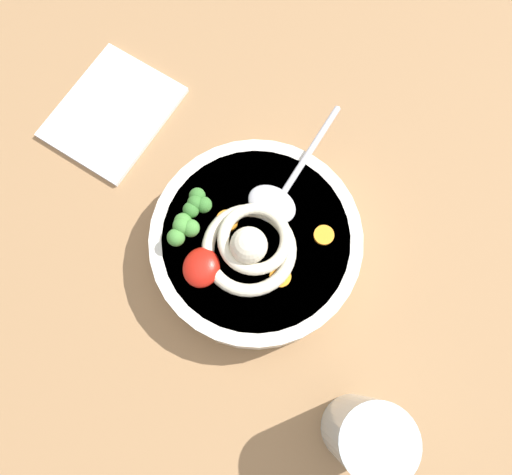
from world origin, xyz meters
The scene contains 12 objects.
table_slab centered at (0.00, 0.00, 1.25)cm, with size 135.55×135.55×2.51cm, color #936D47.
soup_bowl centered at (0.70, 1.20, 5.58)cm, with size 25.30×25.30×5.93cm.
noodle_pile centered at (-0.87, 1.59, 9.96)cm, with size 12.11×11.87×4.87cm.
soup_spoon centered at (6.09, -0.97, 9.24)cm, with size 17.23×9.58×1.60cm.
chili_sauce_dollop centered at (-4.11, 6.66, 9.50)cm, with size 4.70×4.23×2.11cm, color #B2190F.
broccoli_floret_near_spoon centered at (3.07, 8.55, 10.31)cm, with size 3.76×3.23×2.97cm.
broccoli_floret_right centered at (-0.42, 9.50, 10.44)cm, with size 4.04×3.47×3.19cm.
carrot_slice_beside_chili centered at (2.28, -6.61, 8.65)cm, with size 2.39×2.39×0.41cm, color orange.
carrot_slice_rear centered at (2.06, 4.89, 8.73)cm, with size 2.63×2.63×0.57cm, color orange.
carrot_slice_left centered at (-3.47, -2.34, 8.66)cm, with size 2.48×2.48×0.43cm, color orange.
drinking_glass centered at (-18.67, -13.77, 8.99)cm, with size 7.74×7.74×12.96cm, color silver.
folded_napkin centered at (16.55, 24.08, 2.91)cm, with size 17.06×13.74×0.80cm, color white.
Camera 1 is at (-14.15, -1.36, 64.11)cm, focal length 34.49 mm.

